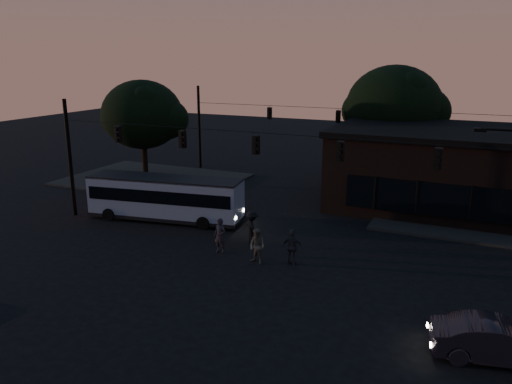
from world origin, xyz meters
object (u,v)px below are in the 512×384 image
at_px(pedestrian_b, 257,246).
at_px(pedestrian_d, 252,228).
at_px(building, 450,168).
at_px(car, 499,341).
at_px(pedestrian_a, 220,236).
at_px(bus, 165,196).
at_px(pedestrian_c, 292,247).

distance_m(pedestrian_b, pedestrian_d, 2.68).
distance_m(building, pedestrian_b, 16.43).
relative_size(building, car, 3.53).
xyz_separation_m(pedestrian_b, pedestrian_d, (-1.36, 2.32, 0.05)).
bearing_deg(pedestrian_a, pedestrian_b, -5.73).
relative_size(bus, pedestrian_a, 5.39).
relative_size(car, pedestrian_d, 2.30).
xyz_separation_m(bus, pedestrian_d, (6.75, -1.60, -0.60)).
xyz_separation_m(pedestrian_a, pedestrian_b, (2.36, -0.50, -0.04)).
bearing_deg(pedestrian_d, pedestrian_c, -169.32).
height_order(car, pedestrian_b, pedestrian_b).
height_order(bus, pedestrian_a, bus).
bearing_deg(pedestrian_c, car, 146.14).
height_order(building, car, building).
xyz_separation_m(bus, car, (18.92, -8.07, -0.83)).
bearing_deg(pedestrian_d, car, -167.31).
xyz_separation_m(building, car, (2.94, -18.45, -1.99)).
xyz_separation_m(building, pedestrian_c, (-6.23, -13.72, -1.79)).
relative_size(bus, pedestrian_b, 5.62).
bearing_deg(pedestrian_b, pedestrian_c, 34.71).
distance_m(car, pedestrian_a, 13.98).
relative_size(building, bus, 1.53).
bearing_deg(pedestrian_c, pedestrian_d, -36.54).
xyz_separation_m(bus, pedestrian_c, (9.75, -3.33, -0.63)).
bearing_deg(bus, building, 23.86).
xyz_separation_m(pedestrian_c, pedestrian_d, (-3.00, 1.73, 0.03)).
relative_size(building, pedestrian_c, 8.38).
height_order(building, pedestrian_b, building).
height_order(building, pedestrian_c, building).
bearing_deg(pedestrian_c, pedestrian_b, 12.95).
bearing_deg(pedestrian_a, bus, 155.38).
distance_m(car, pedestrian_c, 10.32).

